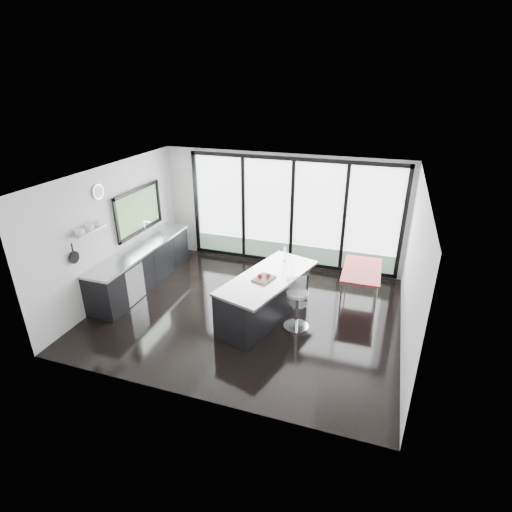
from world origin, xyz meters
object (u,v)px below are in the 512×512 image
(island, at_px, (265,296))
(red_table, at_px, (360,284))
(bar_stool_far, at_px, (297,290))
(bar_stool_near, at_px, (297,310))

(island, xyz_separation_m, red_table, (1.73, 1.30, -0.11))
(island, relative_size, red_table, 1.83)
(bar_stool_far, height_order, red_table, red_table)
(island, height_order, bar_stool_far, island)
(island, xyz_separation_m, bar_stool_near, (0.68, -0.16, -0.09))
(island, distance_m, red_table, 2.17)
(bar_stool_near, xyz_separation_m, red_table, (1.04, 1.46, -0.02))
(bar_stool_far, bearing_deg, red_table, 46.72)
(bar_stool_near, xyz_separation_m, bar_stool_far, (-0.18, 0.79, -0.04))
(island, xyz_separation_m, bar_stool_far, (0.50, 0.64, -0.13))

